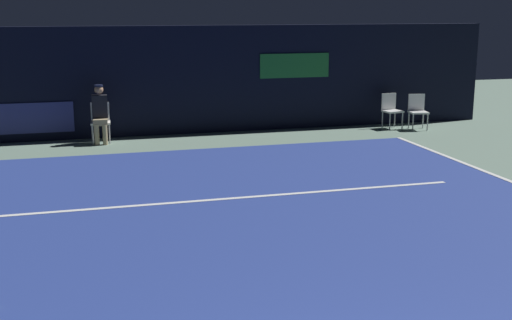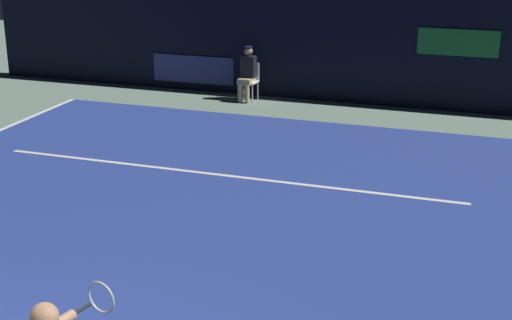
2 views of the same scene
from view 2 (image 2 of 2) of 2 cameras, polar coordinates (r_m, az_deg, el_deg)
The scene contains 5 objects.
ground_plane at distance 11.64m, azimuth -6.55°, elevation -4.54°, with size 33.97×33.97×0.00m, color slate.
court_surface at distance 11.63m, azimuth -6.55°, elevation -4.51°, with size 10.98×12.19×0.01m, color navy.
line_service at distance 13.45m, azimuth -2.69°, elevation -1.12°, with size 8.57×0.10×0.01m, color white.
back_wall at distance 18.66m, azimuth 4.08°, elevation 8.51°, with size 17.32×0.33×2.60m.
line_judge_on_chair at distance 18.50m, azimuth -0.63°, elevation 6.53°, with size 0.46×0.55×1.32m.
Camera 2 is at (4.70, -4.53, 4.54)m, focal length 53.49 mm.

